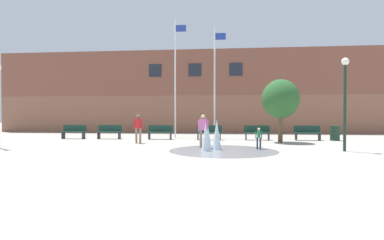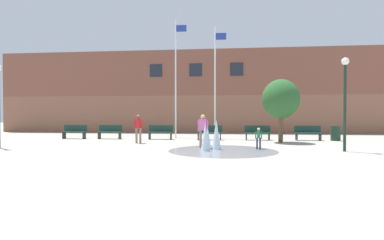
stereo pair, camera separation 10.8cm
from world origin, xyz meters
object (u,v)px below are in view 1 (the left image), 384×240
Objects in this scene: park_bench_far_left at (74,131)px; park_bench_left_of_flagpoles at (109,132)px; street_tree_near_building at (281,99)px; park_bench_near_trashcan at (257,132)px; teen_by_trashcan at (203,128)px; park_bench_under_left_flagpole at (160,132)px; flagpole_right at (215,79)px; park_bench_far_right at (307,133)px; park_bench_center at (209,132)px; trash_can at (335,133)px; child_in_fountain at (259,137)px; lamp_post_right_lane at (345,91)px; flagpole_left at (176,75)px; adult_near_bench at (138,126)px.

park_bench_far_left is 1.00× the size of park_bench_left_of_flagpoles.
street_tree_near_building is at bearing -6.35° from park_bench_far_left.
teen_by_trashcan reaches higher than park_bench_near_trashcan.
park_bench_under_left_flagpole is 5.13m from flagpole_right.
park_bench_left_of_flagpoles is 10.98m from street_tree_near_building.
park_bench_far_right is at bearing -11.86° from flagpole_right.
trash_can is (7.70, 0.23, -0.03)m from park_bench_center.
lamp_post_right_lane is (3.58, -0.45, 2.04)m from child_in_fountain.
park_bench_far_right is 0.40× the size of lamp_post_right_lane.
park_bench_left_of_flagpoles is 12.63m from park_bench_far_right.
park_bench_far_right is 0.20× the size of flagpole_left.
adult_near_bench is 11.89m from trash_can.
park_bench_left_of_flagpoles is at bearing -179.51° from park_bench_near_trashcan.
adult_near_bench is (-0.64, -2.82, 0.45)m from park_bench_under_left_flagpole.
park_bench_left_of_flagpoles is 1.00× the size of park_bench_center.
park_bench_under_left_flagpole is 2.93m from adult_near_bench.
park_bench_near_trashcan is (3.01, 0.22, 0.00)m from park_bench_center.
adult_near_bench is 1.77× the size of trash_can.
park_bench_left_of_flagpoles is at bearing 179.52° from park_bench_under_left_flagpole.
lamp_post_right_lane is at bearing -61.46° from park_bench_near_trashcan.
park_bench_under_left_flagpole is 1.01× the size of adult_near_bench.
lamp_post_right_lane is at bearing 84.06° from child_in_fountain.
teen_by_trashcan is at bearing -147.95° from trash_can.
park_bench_center is 0.40× the size of lamp_post_right_lane.
flagpole_left reaches higher than park_bench_far_right.
park_bench_center is at bearing -178.30° from trash_can.
park_bench_left_of_flagpoles is (2.40, 0.09, 0.00)m from park_bench_far_left.
flagpole_right reaches higher than lamp_post_right_lane.
park_bench_center is 0.20× the size of flagpole_left.
park_bench_far_left and park_bench_left_of_flagpoles have the same top height.
flagpole_right reaches higher than park_bench_center.
teen_by_trashcan is at bearing -57.17° from park_bench_under_left_flagpole.
park_bench_far_left is at bearing 179.71° from park_bench_center.
adult_near_bench reaches higher than park_bench_near_trashcan.
adult_near_bench is at bearing -144.57° from park_bench_center.
park_bench_far_left is 2.40m from park_bench_left_of_flagpoles.
park_bench_near_trashcan is 3.06m from park_bench_far_right.
park_bench_left_of_flagpoles is 1.00× the size of park_bench_under_left_flagpole.
trash_can is at bearing 136.07° from child_in_fountain.
lamp_post_right_lane reaches higher than park_bench_left_of_flagpoles.
park_bench_far_right is 10.32m from adult_near_bench.
park_bench_under_left_flagpole is at bearing 149.14° from lamp_post_right_lane.
lamp_post_right_lane is at bearing -109.18° from adult_near_bench.
teen_by_trashcan is at bearing -69.59° from flagpole_left.
flagpole_right is (0.34, 1.44, 3.51)m from park_bench_center.
street_tree_near_building reaches higher than park_bench_far_right.
park_bench_left_of_flagpoles is 14.26m from trash_can.
park_bench_left_of_flagpoles is at bearing -169.33° from flagpole_right.
trash_can is at bearing -9.32° from flagpole_right.
park_bench_far_right is 1.01× the size of adult_near_bench.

